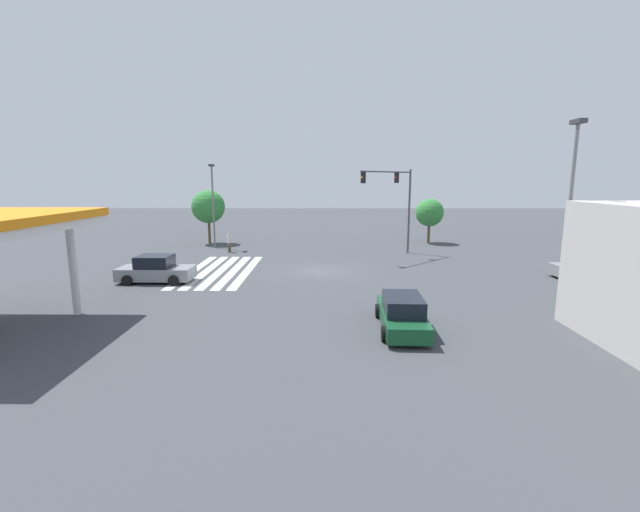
{
  "coord_description": "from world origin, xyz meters",
  "views": [
    {
      "loc": [
        29.51,
        0.26,
        6.37
      ],
      "look_at": [
        0.0,
        0.0,
        1.08
      ],
      "focal_mm": 24.0,
      "sensor_mm": 36.0,
      "label": 1
    }
  ],
  "objects_px": {
    "car_0": "(402,314)",
    "pedestrian": "(229,242)",
    "tree_corner_a": "(430,213)",
    "tree_corner_b": "(208,207)",
    "street_light_pole_b": "(213,198)",
    "traffic_signal_mast": "(397,194)",
    "street_light_pole_a": "(570,204)",
    "car_1": "(156,270)",
    "car_2": "(586,267)"
  },
  "relations": [
    {
      "from": "pedestrian",
      "to": "tree_corner_a",
      "type": "distance_m",
      "value": 20.03
    },
    {
      "from": "traffic_signal_mast",
      "to": "car_1",
      "type": "bearing_deg",
      "value": -14.97
    },
    {
      "from": "car_1",
      "to": "tree_corner_b",
      "type": "bearing_deg",
      "value": 93.86
    },
    {
      "from": "car_0",
      "to": "tree_corner_a",
      "type": "bearing_deg",
      "value": -13.59
    },
    {
      "from": "pedestrian",
      "to": "tree_corner_b",
      "type": "bearing_deg",
      "value": 164.64
    },
    {
      "from": "tree_corner_a",
      "to": "tree_corner_b",
      "type": "height_order",
      "value": "tree_corner_b"
    },
    {
      "from": "car_1",
      "to": "pedestrian",
      "type": "bearing_deg",
      "value": 79.38
    },
    {
      "from": "car_1",
      "to": "car_2",
      "type": "relative_size",
      "value": 1.07
    },
    {
      "from": "tree_corner_a",
      "to": "traffic_signal_mast",
      "type": "bearing_deg",
      "value": -32.03
    },
    {
      "from": "car_1",
      "to": "tree_corner_a",
      "type": "relative_size",
      "value": 1.02
    },
    {
      "from": "traffic_signal_mast",
      "to": "pedestrian",
      "type": "distance_m",
      "value": 15.11
    },
    {
      "from": "traffic_signal_mast",
      "to": "tree_corner_b",
      "type": "relative_size",
      "value": 1.35
    },
    {
      "from": "street_light_pole_a",
      "to": "tree_corner_a",
      "type": "relative_size",
      "value": 2.0
    },
    {
      "from": "car_0",
      "to": "tree_corner_b",
      "type": "relative_size",
      "value": 0.92
    },
    {
      "from": "traffic_signal_mast",
      "to": "tree_corner_b",
      "type": "xyz_separation_m",
      "value": [
        -6.86,
        -17.59,
        -1.47
      ]
    },
    {
      "from": "tree_corner_b",
      "to": "pedestrian",
      "type": "bearing_deg",
      "value": 30.62
    },
    {
      "from": "car_2",
      "to": "street_light_pole_a",
      "type": "height_order",
      "value": "street_light_pole_a"
    },
    {
      "from": "tree_corner_b",
      "to": "street_light_pole_b",
      "type": "bearing_deg",
      "value": 23.59
    },
    {
      "from": "car_0",
      "to": "car_2",
      "type": "bearing_deg",
      "value": -52.16
    },
    {
      "from": "car_1",
      "to": "tree_corner_a",
      "type": "height_order",
      "value": "tree_corner_a"
    },
    {
      "from": "street_light_pole_b",
      "to": "pedestrian",
      "type": "bearing_deg",
      "value": 37.37
    },
    {
      "from": "pedestrian",
      "to": "tree_corner_a",
      "type": "xyz_separation_m",
      "value": [
        -5.84,
        19.04,
        2.13
      ]
    },
    {
      "from": "traffic_signal_mast",
      "to": "street_light_pole_a",
      "type": "bearing_deg",
      "value": 62.0
    },
    {
      "from": "street_light_pole_a",
      "to": "car_0",
      "type": "bearing_deg",
      "value": -77.17
    },
    {
      "from": "car_1",
      "to": "tree_corner_a",
      "type": "bearing_deg",
      "value": 39.14
    },
    {
      "from": "car_0",
      "to": "tree_corner_b",
      "type": "xyz_separation_m",
      "value": [
        -25.04,
        -14.91,
        2.99
      ]
    },
    {
      "from": "car_0",
      "to": "street_light_pole_a",
      "type": "distance_m",
      "value": 9.14
    },
    {
      "from": "car_0",
      "to": "pedestrian",
      "type": "relative_size",
      "value": 2.9
    },
    {
      "from": "traffic_signal_mast",
      "to": "tree_corner_a",
      "type": "bearing_deg",
      "value": -167.03
    },
    {
      "from": "car_0",
      "to": "pedestrian",
      "type": "xyz_separation_m",
      "value": [
        -19.71,
        -11.75,
        0.25
      ]
    },
    {
      "from": "street_light_pole_b",
      "to": "traffic_signal_mast",
      "type": "bearing_deg",
      "value": 76.07
    },
    {
      "from": "street_light_pole_b",
      "to": "tree_corner_a",
      "type": "height_order",
      "value": "street_light_pole_b"
    },
    {
      "from": "car_2",
      "to": "tree_corner_a",
      "type": "relative_size",
      "value": 0.95
    },
    {
      "from": "street_light_pole_b",
      "to": "car_1",
      "type": "bearing_deg",
      "value": -1.08
    },
    {
      "from": "car_2",
      "to": "street_light_pole_b",
      "type": "bearing_deg",
      "value": 152.3
    },
    {
      "from": "car_2",
      "to": "pedestrian",
      "type": "xyz_separation_m",
      "value": [
        -9.92,
        -25.47,
        0.21
      ]
    },
    {
      "from": "traffic_signal_mast",
      "to": "pedestrian",
      "type": "bearing_deg",
      "value": -51.06
    },
    {
      "from": "car_1",
      "to": "street_light_pole_a",
      "type": "xyz_separation_m",
      "value": [
        6.81,
        21.64,
        4.54
      ]
    },
    {
      "from": "car_2",
      "to": "street_light_pole_a",
      "type": "distance_m",
      "value": 11.02
    },
    {
      "from": "car_0",
      "to": "street_light_pole_a",
      "type": "bearing_deg",
      "value": -74.83
    },
    {
      "from": "tree_corner_a",
      "to": "street_light_pole_b",
      "type": "bearing_deg",
      "value": -81.03
    },
    {
      "from": "tree_corner_a",
      "to": "car_2",
      "type": "bearing_deg",
      "value": 22.19
    },
    {
      "from": "street_light_pole_b",
      "to": "tree_corner_b",
      "type": "bearing_deg",
      "value": -156.41
    },
    {
      "from": "car_2",
      "to": "tree_corner_b",
      "type": "relative_size",
      "value": 0.8
    },
    {
      "from": "traffic_signal_mast",
      "to": "tree_corner_b",
      "type": "bearing_deg",
      "value": -66.32
    },
    {
      "from": "pedestrian",
      "to": "street_light_pole_a",
      "type": "relative_size",
      "value": 0.19
    },
    {
      "from": "car_2",
      "to": "street_light_pole_b",
      "type": "relative_size",
      "value": 0.55
    },
    {
      "from": "pedestrian",
      "to": "street_light_pole_b",
      "type": "xyz_separation_m",
      "value": [
        -2.53,
        -1.93,
        3.71
      ]
    },
    {
      "from": "car_1",
      "to": "car_2",
      "type": "xyz_separation_m",
      "value": [
        -1.22,
        27.66,
        -0.01
      ]
    },
    {
      "from": "pedestrian",
      "to": "street_light_pole_b",
      "type": "relative_size",
      "value": 0.22
    }
  ]
}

